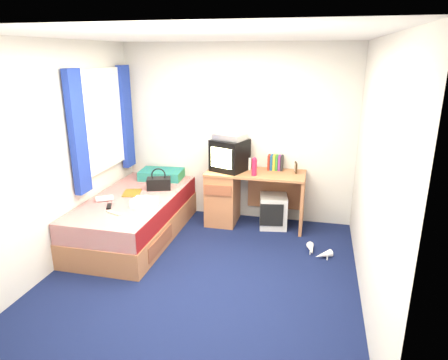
% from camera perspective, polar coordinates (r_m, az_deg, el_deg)
% --- Properties ---
extents(ground, '(3.40, 3.40, 0.00)m').
position_cam_1_polar(ground, '(4.38, -3.01, -13.29)').
color(ground, '#0C1438').
rests_on(ground, ground).
extents(room_shell, '(3.40, 3.40, 3.40)m').
position_cam_1_polar(room_shell, '(3.84, -3.36, 5.62)').
color(room_shell, white).
rests_on(room_shell, ground).
extents(bed, '(1.01, 2.00, 0.54)m').
position_cam_1_polar(bed, '(5.21, -12.57, -5.16)').
color(bed, '#BB784E').
rests_on(bed, ground).
extents(pillow, '(0.62, 0.42, 0.13)m').
position_cam_1_polar(pillow, '(5.75, -8.92, 0.80)').
color(pillow, '#175895').
rests_on(pillow, bed).
extents(desk, '(1.30, 0.55, 0.75)m').
position_cam_1_polar(desk, '(5.46, 1.64, -2.10)').
color(desk, '#BB784E').
rests_on(desk, ground).
extents(storage_cube, '(0.41, 0.41, 0.44)m').
position_cam_1_polar(storage_cube, '(5.43, 7.04, -4.44)').
color(storage_cube, silver).
rests_on(storage_cube, ground).
extents(crt_tv, '(0.53, 0.52, 0.42)m').
position_cam_1_polar(crt_tv, '(5.32, 0.80, 3.59)').
color(crt_tv, black).
rests_on(crt_tv, desk).
extents(vcr, '(0.46, 0.39, 0.07)m').
position_cam_1_polar(vcr, '(5.27, 0.84, 6.20)').
color(vcr, '#B4B5B7').
rests_on(vcr, crt_tv).
extents(book_row, '(0.20, 0.13, 0.20)m').
position_cam_1_polar(book_row, '(5.41, 7.37, 2.49)').
color(book_row, maroon).
rests_on(book_row, desk).
extents(picture_frame, '(0.04, 0.12, 0.14)m').
position_cam_1_polar(picture_frame, '(5.32, 10.22, 1.76)').
color(picture_frame, black).
rests_on(picture_frame, desk).
extents(pink_water_bottle, '(0.08, 0.08, 0.21)m').
position_cam_1_polar(pink_water_bottle, '(5.12, 4.33, 1.81)').
color(pink_water_bottle, red).
rests_on(pink_water_bottle, desk).
extents(aerosol_can, '(0.06, 0.06, 0.17)m').
position_cam_1_polar(aerosol_can, '(5.38, 3.64, 2.35)').
color(aerosol_can, silver).
rests_on(aerosol_can, desk).
extents(handbag, '(0.34, 0.26, 0.29)m').
position_cam_1_polar(handbag, '(5.31, -9.29, -0.43)').
color(handbag, black).
rests_on(handbag, bed).
extents(towel, '(0.27, 0.23, 0.09)m').
position_cam_1_polar(towel, '(4.77, -11.32, -3.17)').
color(towel, white).
rests_on(towel, bed).
extents(magazine, '(0.28, 0.33, 0.01)m').
position_cam_1_polar(magazine, '(5.24, -13.03, -1.80)').
color(magazine, gold).
rests_on(magazine, bed).
extents(water_bottle, '(0.21, 0.17, 0.07)m').
position_cam_1_polar(water_bottle, '(5.04, -16.70, -2.55)').
color(water_bottle, white).
rests_on(water_bottle, bed).
extents(colour_swatch_fan, '(0.23, 0.14, 0.01)m').
position_cam_1_polar(colour_swatch_fan, '(4.65, -15.43, -4.54)').
color(colour_swatch_fan, yellow).
rests_on(colour_swatch_fan, bed).
extents(remote_control, '(0.11, 0.17, 0.02)m').
position_cam_1_polar(remote_control, '(4.85, -16.10, -3.63)').
color(remote_control, black).
rests_on(remote_control, bed).
extents(window_assembly, '(0.11, 1.42, 1.40)m').
position_cam_1_polar(window_assembly, '(5.28, -16.89, 7.82)').
color(window_assembly, silver).
rests_on(window_assembly, room_shell).
extents(white_heels, '(0.31, 0.33, 0.09)m').
position_cam_1_polar(white_heels, '(4.85, 13.15, -9.99)').
color(white_heels, white).
rests_on(white_heels, ground).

